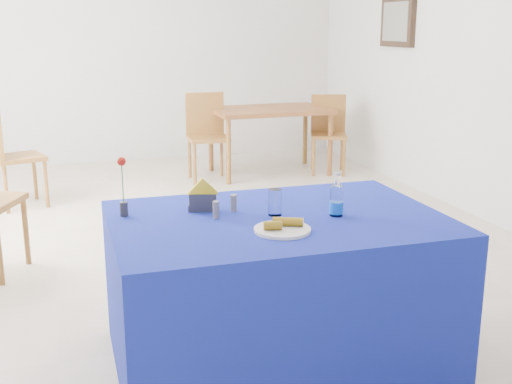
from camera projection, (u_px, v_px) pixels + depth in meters
floor at (205, 245)px, 5.00m from camera, size 7.00×7.00×0.00m
room_shell at (200, 13)px, 4.56m from camera, size 7.00×7.00×7.00m
picture_frame at (398, 22)px, 6.76m from camera, size 0.06×0.64×0.52m
picture_art at (396, 22)px, 6.75m from camera, size 0.02×0.52×0.40m
plate at (282, 230)px, 2.88m from camera, size 0.26×0.26×0.01m
drinking_glass at (275, 202)px, 3.12m from camera, size 0.07×0.07×0.13m
salt_shaker at (216, 210)px, 3.07m from camera, size 0.03×0.03×0.08m
pepper_shaker at (234, 203)px, 3.19m from camera, size 0.03×0.03×0.08m
blue_table at (277, 289)px, 3.20m from camera, size 1.60×1.10×0.76m
water_bottle at (336, 201)px, 3.11m from camera, size 0.07×0.07×0.21m
napkin_holder at (203, 201)px, 3.20m from camera, size 0.16×0.09×0.17m
rose_vase at (123, 189)px, 3.08m from camera, size 0.04×0.04×0.29m
oak_table at (270, 115)px, 7.27m from camera, size 1.33×0.89×0.76m
chair_bg_left at (207, 130)px, 7.04m from camera, size 0.44×0.44×0.95m
chair_bg_right at (328, 128)px, 7.40m from camera, size 0.51×0.51×0.89m
chair_win_b at (8, 150)px, 5.90m from camera, size 0.53×0.53×0.95m
banana_pieces at (283, 223)px, 2.89m from camera, size 0.20×0.11×0.04m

